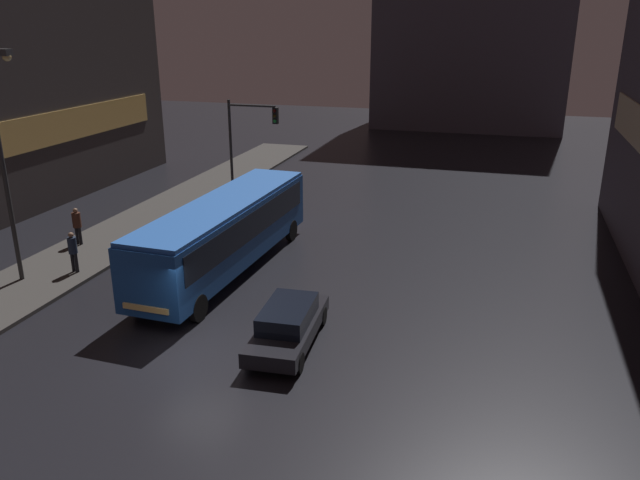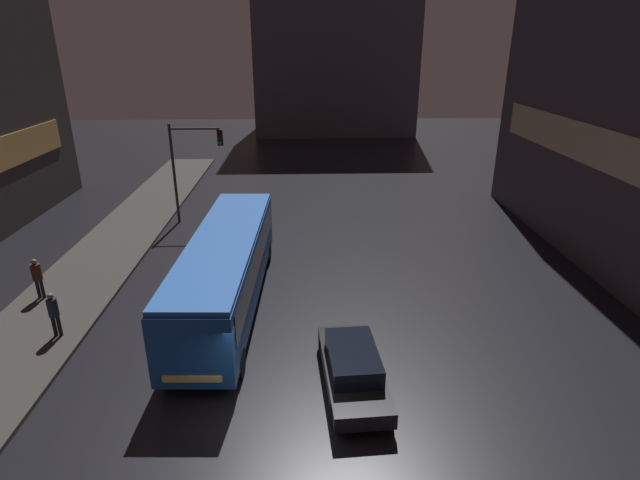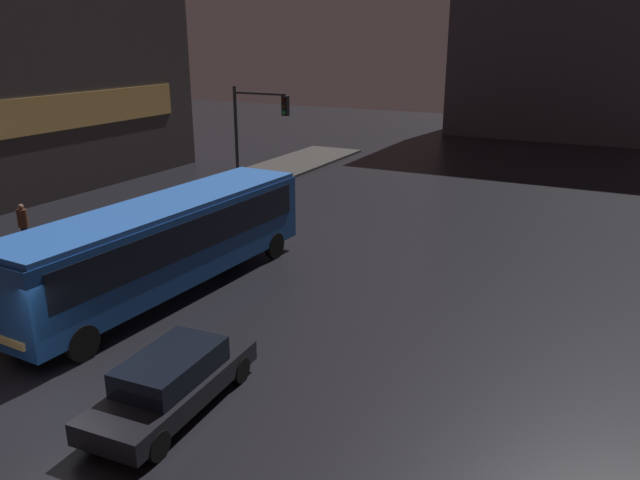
# 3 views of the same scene
# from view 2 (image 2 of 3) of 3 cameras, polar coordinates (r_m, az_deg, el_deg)

# --- Properties ---
(ground_plane) EXTENTS (120.00, 120.00, 0.00)m
(ground_plane) POSITION_cam_2_polar(r_m,az_deg,el_deg) (15.24, -5.91, -20.09)
(ground_plane) COLOR black
(sidewalk_left) EXTENTS (4.00, 48.00, 0.15)m
(sidewalk_left) POSITION_cam_2_polar(r_m,az_deg,el_deg) (25.65, -25.00, -3.53)
(sidewalk_left) COLOR #3D3A38
(sidewalk_left) RESTS_ON ground
(building_far_backdrop) EXTENTS (18.07, 12.00, 23.06)m
(building_far_backdrop) POSITION_cam_2_polar(r_m,az_deg,el_deg) (62.24, 1.61, 23.04)
(building_far_backdrop) COLOR #423D47
(building_far_backdrop) RESTS_ON ground
(bus_near) EXTENTS (2.97, 12.06, 3.09)m
(bus_near) POSITION_cam_2_polar(r_m,az_deg,el_deg) (20.17, -10.68, -2.73)
(bus_near) COLOR #194793
(bus_near) RESTS_ON ground
(car_taxi) EXTENTS (2.02, 4.75, 1.38)m
(car_taxi) POSITION_cam_2_polar(r_m,az_deg,el_deg) (16.02, 3.76, -14.30)
(car_taxi) COLOR black
(car_taxi) RESTS_ON ground
(pedestrian_near) EXTENTS (0.51, 0.51, 1.73)m
(pedestrian_near) POSITION_cam_2_polar(r_m,az_deg,el_deg) (20.38, -28.17, -7.17)
(pedestrian_near) COLOR black
(pedestrian_near) RESTS_ON sidewalk_left
(pedestrian_mid) EXTENTS (0.53, 0.53, 1.76)m
(pedestrian_mid) POSITION_cam_2_polar(r_m,az_deg,el_deg) (23.63, -29.62, -3.49)
(pedestrian_mid) COLOR black
(pedestrian_mid) RESTS_ON sidewalk_left
(traffic_light_main) EXTENTS (3.04, 0.35, 5.86)m
(traffic_light_main) POSITION_cam_2_polar(r_m,az_deg,el_deg) (29.98, -14.55, 9.18)
(traffic_light_main) COLOR #2D2D2D
(traffic_light_main) RESTS_ON ground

